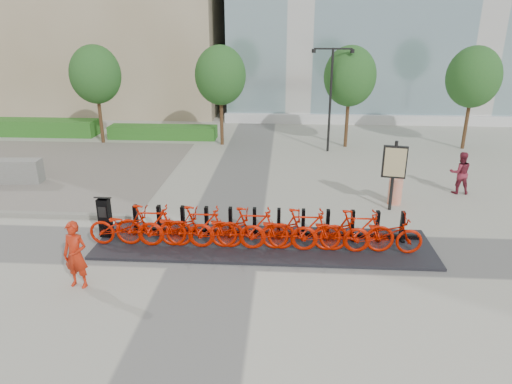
# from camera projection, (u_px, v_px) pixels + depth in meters

# --- Properties ---
(ground) EXTENTS (120.00, 120.00, 0.00)m
(ground) POSITION_uv_depth(u_px,v_px,m) (218.00, 249.00, 13.00)
(ground) COLOR #AEAD9D
(gravel_patch) EXTENTS (14.00, 14.00, 0.00)m
(gravel_patch) POSITION_uv_depth(u_px,v_px,m) (16.00, 169.00, 20.17)
(gravel_patch) COLOR #5D544C
(gravel_patch) RESTS_ON ground
(hedge_a) EXTENTS (10.00, 1.40, 0.90)m
(hedge_a) POSITION_uv_depth(u_px,v_px,m) (11.00, 127.00, 26.35)
(hedge_a) COLOR #296122
(hedge_a) RESTS_ON ground
(hedge_b) EXTENTS (6.00, 1.20, 0.70)m
(hedge_b) POSITION_uv_depth(u_px,v_px,m) (163.00, 132.00, 25.55)
(hedge_b) COLOR #296122
(hedge_b) RESTS_ON ground
(tree_0) EXTENTS (2.60, 2.60, 5.10)m
(tree_0) POSITION_uv_depth(u_px,v_px,m) (95.00, 75.00, 23.49)
(tree_0) COLOR #503A1F
(tree_0) RESTS_ON ground
(tree_1) EXTENTS (2.60, 2.60, 5.10)m
(tree_1) POSITION_uv_depth(u_px,v_px,m) (220.00, 75.00, 23.09)
(tree_1) COLOR #503A1F
(tree_1) RESTS_ON ground
(tree_2) EXTENTS (2.60, 2.60, 5.10)m
(tree_2) POSITION_uv_depth(u_px,v_px,m) (350.00, 76.00, 22.69)
(tree_2) COLOR #503A1F
(tree_2) RESTS_ON ground
(tree_3) EXTENTS (2.60, 2.60, 5.10)m
(tree_3) POSITION_uv_depth(u_px,v_px,m) (474.00, 77.00, 22.32)
(tree_3) COLOR #503A1F
(tree_3) RESTS_ON ground
(streetlamp) EXTENTS (2.00, 0.20, 5.00)m
(streetlamp) POSITION_uv_depth(u_px,v_px,m) (331.00, 88.00, 21.97)
(streetlamp) COLOR black
(streetlamp) RESTS_ON ground
(dock_pad) EXTENTS (9.60, 2.40, 0.08)m
(dock_pad) POSITION_uv_depth(u_px,v_px,m) (264.00, 244.00, 13.18)
(dock_pad) COLOR black
(dock_pad) RESTS_ON ground
(dock_rail_posts) EXTENTS (8.02, 0.50, 0.85)m
(dock_rail_posts) POSITION_uv_depth(u_px,v_px,m) (267.00, 223.00, 13.46)
(dock_rail_posts) COLOR black
(dock_rail_posts) RESTS_ON dock_pad
(bike_0) EXTENTS (2.11, 0.73, 1.11)m
(bike_0) POSITION_uv_depth(u_px,v_px,m) (126.00, 227.00, 12.89)
(bike_0) COLOR #B41300
(bike_0) RESTS_ON dock_pad
(bike_1) EXTENTS (2.04, 0.58, 1.23)m
(bike_1) POSITION_uv_depth(u_px,v_px,m) (150.00, 225.00, 12.83)
(bike_1) COLOR #B41300
(bike_1) RESTS_ON dock_pad
(bike_2) EXTENTS (2.11, 0.73, 1.11)m
(bike_2) POSITION_uv_depth(u_px,v_px,m) (176.00, 228.00, 12.80)
(bike_2) COLOR #B41300
(bike_2) RESTS_ON dock_pad
(bike_3) EXTENTS (2.04, 0.58, 1.23)m
(bike_3) POSITION_uv_depth(u_px,v_px,m) (201.00, 227.00, 12.74)
(bike_3) COLOR #B41300
(bike_3) RESTS_ON dock_pad
(bike_4) EXTENTS (2.11, 0.73, 1.11)m
(bike_4) POSITION_uv_depth(u_px,v_px,m) (227.00, 230.00, 12.71)
(bike_4) COLOR #B41300
(bike_4) RESTS_ON dock_pad
(bike_5) EXTENTS (2.04, 0.58, 1.23)m
(bike_5) POSITION_uv_depth(u_px,v_px,m) (252.00, 228.00, 12.65)
(bike_5) COLOR #B41300
(bike_5) RESTS_ON dock_pad
(bike_6) EXTENTS (2.11, 0.73, 1.11)m
(bike_6) POSITION_uv_depth(u_px,v_px,m) (278.00, 231.00, 12.62)
(bike_6) COLOR #B41300
(bike_6) RESTS_ON dock_pad
(bike_7) EXTENTS (2.04, 0.58, 1.23)m
(bike_7) POSITION_uv_depth(u_px,v_px,m) (304.00, 230.00, 12.56)
(bike_7) COLOR #B41300
(bike_7) RESTS_ON dock_pad
(bike_8) EXTENTS (2.11, 0.73, 1.11)m
(bike_8) POSITION_uv_depth(u_px,v_px,m) (331.00, 232.00, 12.54)
(bike_8) COLOR #B41300
(bike_8) RESTS_ON dock_pad
(bike_9) EXTENTS (2.04, 0.58, 1.23)m
(bike_9) POSITION_uv_depth(u_px,v_px,m) (357.00, 231.00, 12.47)
(bike_9) COLOR #B41300
(bike_9) RESTS_ON dock_pad
(bike_10) EXTENTS (2.11, 0.73, 1.11)m
(bike_10) POSITION_uv_depth(u_px,v_px,m) (384.00, 234.00, 12.45)
(bike_10) COLOR #B41300
(bike_10) RESTS_ON dock_pad
(kiosk) EXTENTS (0.41, 0.35, 1.29)m
(kiosk) POSITION_uv_depth(u_px,v_px,m) (105.00, 216.00, 13.42)
(kiosk) COLOR black
(kiosk) RESTS_ON dock_pad
(worker_red) EXTENTS (0.67, 0.49, 1.69)m
(worker_red) POSITION_uv_depth(u_px,v_px,m) (76.00, 255.00, 10.87)
(worker_red) COLOR #B7230D
(worker_red) RESTS_ON ground
(pedestrian) EXTENTS (0.80, 0.64, 1.61)m
(pedestrian) POSITION_uv_depth(u_px,v_px,m) (460.00, 173.00, 17.04)
(pedestrian) COLOR maroon
(pedestrian) RESTS_ON ground
(construction_barrel) EXTENTS (0.62, 0.62, 0.92)m
(construction_barrel) POSITION_uv_depth(u_px,v_px,m) (395.00, 191.00, 16.13)
(construction_barrel) COLOR #FF3900
(construction_barrel) RESTS_ON ground
(jersey_barrier) EXTENTS (2.49, 0.86, 0.94)m
(jersey_barrier) POSITION_uv_depth(u_px,v_px,m) (10.00, 171.00, 18.31)
(jersey_barrier) COLOR gray
(jersey_barrier) RESTS_ON ground
(map_sign) EXTENTS (0.80, 0.27, 2.43)m
(map_sign) POSITION_uv_depth(u_px,v_px,m) (394.00, 165.00, 15.19)
(map_sign) COLOR black
(map_sign) RESTS_ON ground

